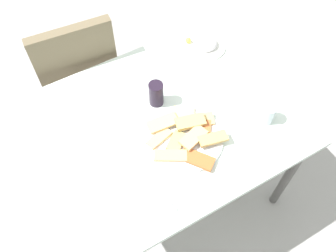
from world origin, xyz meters
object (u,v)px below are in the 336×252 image
dining_table (158,132)px  soda_can (156,94)px  drinking_glass (267,113)px  pide_platter (185,137)px  spoon (149,206)px  salad_plate_greens (205,44)px  dining_chair (78,72)px  fork (154,214)px  paper_napkin (151,211)px

dining_table → soda_can: size_ratio=9.83×
dining_table → drinking_glass: size_ratio=13.04×
pide_platter → spoon: (-0.28, -0.19, -0.01)m
dining_table → pide_platter: pide_platter is taller
pide_platter → drinking_glass: 0.37m
dining_table → spoon: (-0.21, -0.32, 0.08)m
dining_table → drinking_glass: 0.49m
salad_plate_greens → soda_can: bearing=-154.4°
soda_can → drinking_glass: 0.49m
dining_chair → pide_platter: 0.81m
dining_table → pide_platter: bearing=-62.0°
dining_table → dining_chair: (-0.16, 0.63, -0.12)m
fork → spoon: same height
salad_plate_greens → soda_can: 0.42m
pide_platter → salad_plate_greens: salad_plate_greens is taller
pide_platter → salad_plate_greens: (0.37, 0.41, 0.00)m
soda_can → drinking_glass: bearing=-41.1°
dining_chair → salad_plate_greens: 0.71m
dining_table → salad_plate_greens: size_ratio=5.86×
dining_chair → pide_platter: dining_chair is taller
paper_napkin → spoon: (0.00, 0.02, 0.00)m
dining_chair → salad_plate_greens: dining_chair is taller
paper_napkin → spoon: 0.02m
soda_can → spoon: bearing=-122.2°
dining_chair → fork: bearing=-93.3°
drinking_glass → spoon: bearing=-171.1°
pide_platter → soda_can: 0.24m
drinking_glass → spoon: 0.65m
dining_table → paper_napkin: bearing=-122.6°
dining_table → fork: (-0.21, -0.35, 0.08)m
dining_chair → pide_platter: (0.22, -0.75, 0.20)m
dining_chair → paper_napkin: 0.99m
dining_table → dining_chair: 0.66m
pide_platter → drinking_glass: (0.36, -0.09, 0.03)m
drinking_glass → fork: 0.65m
drinking_glass → soda_can: bearing=138.9°
dining_table → soda_can: bearing=63.8°
pide_platter → fork: bearing=-140.5°
pide_platter → soda_can: bearing=93.0°
drinking_glass → fork: size_ratio=0.51×
salad_plate_greens → soda_can: size_ratio=1.68×
dining_chair → spoon: dining_chair is taller
dining_chair → paper_napkin: bearing=-93.4°
dining_chair → soda_can: 0.62m
drinking_glass → spoon: drinking_glass is taller
dining_table → fork: bearing=-121.2°
soda_can → spoon: size_ratio=0.71×
salad_plate_greens → drinking_glass: (-0.01, -0.51, 0.03)m
drinking_glass → dining_chair: bearing=124.4°
salad_plate_greens → pide_platter: bearing=-131.8°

